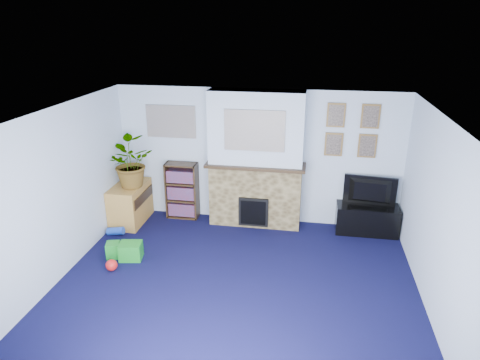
% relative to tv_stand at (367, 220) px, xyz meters
% --- Properties ---
extents(floor, '(5.00, 4.50, 0.01)m').
position_rel_tv_stand_xyz_m(floor, '(-1.95, -2.03, -0.23)').
color(floor, '#0E0E34').
rests_on(floor, ground).
extents(ceiling, '(5.00, 4.50, 0.01)m').
position_rel_tv_stand_xyz_m(ceiling, '(-1.95, -2.03, 2.17)').
color(ceiling, white).
rests_on(ceiling, wall_back).
extents(wall_back, '(5.00, 0.04, 2.40)m').
position_rel_tv_stand_xyz_m(wall_back, '(-1.95, 0.22, 0.97)').
color(wall_back, silver).
rests_on(wall_back, ground).
extents(wall_front, '(5.00, 0.04, 2.40)m').
position_rel_tv_stand_xyz_m(wall_front, '(-1.95, -4.28, 0.97)').
color(wall_front, silver).
rests_on(wall_front, ground).
extents(wall_left, '(0.04, 4.50, 2.40)m').
position_rel_tv_stand_xyz_m(wall_left, '(-4.45, -2.03, 0.97)').
color(wall_left, silver).
rests_on(wall_left, ground).
extents(wall_right, '(0.04, 4.50, 2.40)m').
position_rel_tv_stand_xyz_m(wall_right, '(0.55, -2.03, 0.97)').
color(wall_right, silver).
rests_on(wall_right, ground).
extents(chimney_breast, '(1.72, 0.50, 2.40)m').
position_rel_tv_stand_xyz_m(chimney_breast, '(-1.95, 0.02, 0.96)').
color(chimney_breast, brown).
rests_on(chimney_breast, ground).
extents(collage_main, '(1.00, 0.03, 0.68)m').
position_rel_tv_stand_xyz_m(collage_main, '(-1.95, -0.19, 1.55)').
color(collage_main, gray).
rests_on(collage_main, chimney_breast).
extents(collage_left, '(0.90, 0.03, 0.58)m').
position_rel_tv_stand_xyz_m(collage_left, '(-3.50, 0.21, 1.55)').
color(collage_left, gray).
rests_on(collage_left, wall_back).
extents(portrait_tl, '(0.30, 0.03, 0.40)m').
position_rel_tv_stand_xyz_m(portrait_tl, '(-0.65, 0.20, 1.77)').
color(portrait_tl, brown).
rests_on(portrait_tl, wall_back).
extents(portrait_tr, '(0.30, 0.03, 0.40)m').
position_rel_tv_stand_xyz_m(portrait_tr, '(-0.10, 0.20, 1.77)').
color(portrait_tr, brown).
rests_on(portrait_tr, wall_back).
extents(portrait_bl, '(0.30, 0.03, 0.40)m').
position_rel_tv_stand_xyz_m(portrait_bl, '(-0.65, 0.20, 1.27)').
color(portrait_bl, brown).
rests_on(portrait_bl, wall_back).
extents(portrait_br, '(0.30, 0.03, 0.40)m').
position_rel_tv_stand_xyz_m(portrait_br, '(-0.10, 0.20, 1.27)').
color(portrait_br, brown).
rests_on(portrait_br, wall_back).
extents(tv_stand, '(1.04, 0.44, 0.49)m').
position_rel_tv_stand_xyz_m(tv_stand, '(0.00, 0.00, 0.00)').
color(tv_stand, black).
rests_on(tv_stand, ground).
extents(television, '(0.88, 0.21, 0.50)m').
position_rel_tv_stand_xyz_m(television, '(-0.00, 0.02, 0.52)').
color(television, black).
rests_on(television, tv_stand).
extents(bookshelf, '(0.58, 0.28, 1.05)m').
position_rel_tv_stand_xyz_m(bookshelf, '(-3.31, 0.08, 0.28)').
color(bookshelf, '#312112').
rests_on(bookshelf, ground).
extents(sideboard, '(0.51, 0.91, 0.71)m').
position_rel_tv_stand_xyz_m(sideboard, '(-4.19, -0.28, 0.12)').
color(sideboard, '#B9873B').
rests_on(sideboard, ground).
extents(potted_plant, '(1.00, 0.95, 0.87)m').
position_rel_tv_stand_xyz_m(potted_plant, '(-4.14, -0.33, 0.92)').
color(potted_plant, '#26661E').
rests_on(potted_plant, sideboard).
extents(mantel_clock, '(0.11, 0.07, 0.15)m').
position_rel_tv_stand_xyz_m(mantel_clock, '(-1.95, -0.03, 1.00)').
color(mantel_clock, gold).
rests_on(mantel_clock, chimney_breast).
extents(mantel_candle, '(0.06, 0.06, 0.18)m').
position_rel_tv_stand_xyz_m(mantel_candle, '(-1.61, -0.03, 1.01)').
color(mantel_candle, '#B2BFC6').
rests_on(mantel_candle, chimney_breast).
extents(mantel_teddy, '(0.14, 0.14, 0.14)m').
position_rel_tv_stand_xyz_m(mantel_teddy, '(-2.56, -0.03, 0.99)').
color(mantel_teddy, gray).
rests_on(mantel_teddy, chimney_breast).
extents(mantel_can, '(0.05, 0.05, 0.11)m').
position_rel_tv_stand_xyz_m(mantel_can, '(-1.21, -0.03, 0.99)').
color(mantel_can, '#198C26').
rests_on(mantel_can, chimney_breast).
extents(green_crate, '(0.37, 0.32, 0.27)m').
position_rel_tv_stand_xyz_m(green_crate, '(-3.67, -1.52, -0.08)').
color(green_crate, '#198C26').
rests_on(green_crate, ground).
extents(toy_ball, '(0.17, 0.17, 0.17)m').
position_rel_tv_stand_xyz_m(toy_ball, '(-3.82, -1.88, -0.14)').
color(toy_ball, red).
rests_on(toy_ball, ground).
extents(toy_block, '(0.25, 0.25, 0.24)m').
position_rel_tv_stand_xyz_m(toy_block, '(-3.96, -1.52, -0.11)').
color(toy_block, '#198C26').
rests_on(toy_block, ground).
extents(toy_tube, '(0.30, 0.13, 0.17)m').
position_rel_tv_stand_xyz_m(toy_tube, '(-4.25, -0.83, -0.15)').
color(toy_tube, blue).
rests_on(toy_tube, ground).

